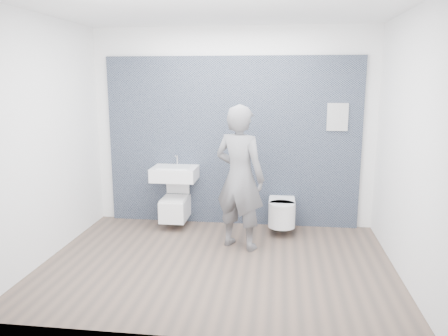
# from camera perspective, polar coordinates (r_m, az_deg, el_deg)

# --- Properties ---
(ground) EXTENTS (4.00, 4.00, 0.00)m
(ground) POSITION_cam_1_polar(r_m,az_deg,el_deg) (5.16, -0.87, -12.30)
(ground) COLOR brown
(ground) RESTS_ON ground
(room_shell) EXTENTS (4.00, 4.00, 4.00)m
(room_shell) POSITION_cam_1_polar(r_m,az_deg,el_deg) (4.73, -0.94, 7.35)
(room_shell) COLOR white
(room_shell) RESTS_ON ground
(tile_wall) EXTENTS (3.60, 0.06, 2.40)m
(tile_wall) POSITION_cam_1_polar(r_m,az_deg,el_deg) (6.52, 0.99, -7.11)
(tile_wall) COLOR black
(tile_wall) RESTS_ON ground
(washbasin) EXTENTS (0.62, 0.47, 0.47)m
(washbasin) POSITION_cam_1_polar(r_m,az_deg,el_deg) (6.19, -6.46, -0.67)
(washbasin) COLOR white
(washbasin) RESTS_ON ground
(toilet_square) EXTENTS (0.36, 0.52, 0.70)m
(toilet_square) POSITION_cam_1_polar(r_m,az_deg,el_deg) (6.30, -6.40, -5.07)
(toilet_square) COLOR white
(toilet_square) RESTS_ON ground
(toilet_rounded) EXTENTS (0.36, 0.62, 0.33)m
(toilet_rounded) POSITION_cam_1_polar(r_m,az_deg,el_deg) (6.07, 7.55, -5.76)
(toilet_rounded) COLOR white
(toilet_rounded) RESTS_ON ground
(info_placard) EXTENTS (0.28, 0.03, 0.37)m
(info_placard) POSITION_cam_1_polar(r_m,az_deg,el_deg) (6.49, 13.90, -7.56)
(info_placard) COLOR white
(info_placard) RESTS_ON ground
(visitor) EXTENTS (0.77, 0.65, 1.79)m
(visitor) POSITION_cam_1_polar(r_m,az_deg,el_deg) (5.36, 2.06, -1.27)
(visitor) COLOR slate
(visitor) RESTS_ON ground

